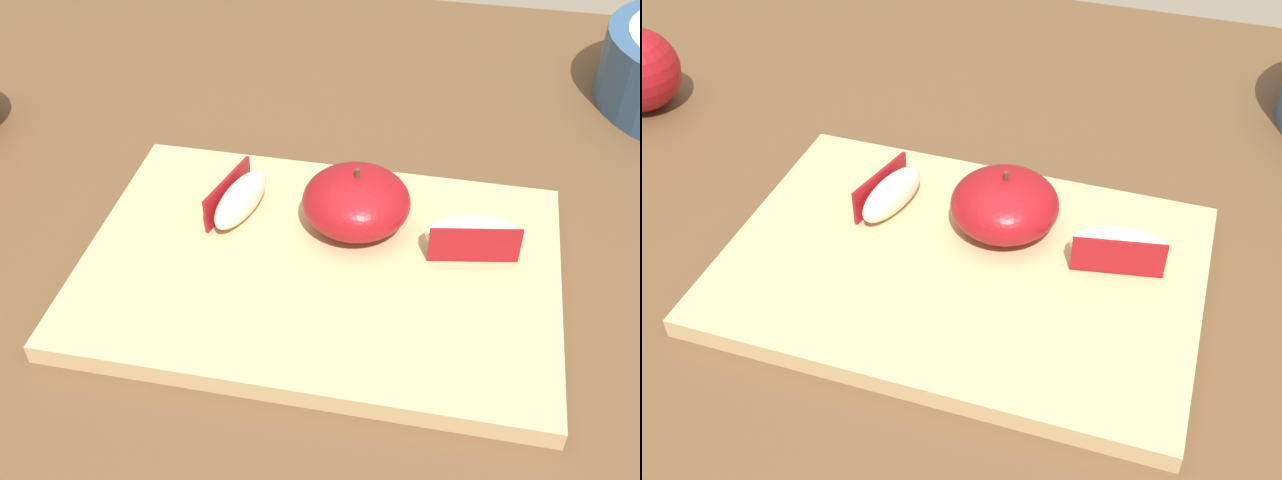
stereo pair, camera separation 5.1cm
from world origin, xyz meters
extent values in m
cube|color=brown|center=(0.00, 0.00, 0.72)|extent=(1.26, 0.93, 0.03)
cube|color=brown|center=(-0.57, 0.41, 0.35)|extent=(0.06, 0.06, 0.71)
cube|color=tan|center=(0.03, -0.04, 0.75)|extent=(0.35, 0.24, 0.02)
ellipsoid|color=maroon|center=(0.05, 0.01, 0.78)|extent=(0.08, 0.08, 0.05)
cylinder|color=#4C3319|center=(0.05, 0.01, 0.80)|extent=(0.00, 0.00, 0.01)
ellipsoid|color=#F4EACC|center=(-0.04, 0.00, 0.77)|extent=(0.04, 0.07, 0.03)
cube|color=maroon|center=(-0.05, 0.01, 0.77)|extent=(0.02, 0.07, 0.03)
ellipsoid|color=#F4EACC|center=(0.14, -0.01, 0.77)|extent=(0.07, 0.03, 0.03)
cube|color=maroon|center=(0.14, -0.02, 0.77)|extent=(0.07, 0.01, 0.03)
camera|label=1|loc=(0.12, -0.46, 1.15)|focal=44.51mm
camera|label=2|loc=(0.17, -0.45, 1.15)|focal=44.51mm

